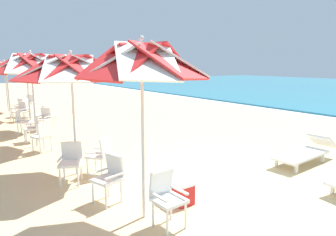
{
  "coord_description": "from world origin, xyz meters",
  "views": [
    {
      "loc": [
        4.2,
        -4.66,
        2.47
      ],
      "look_at": [
        -2.51,
        0.05,
        1.0
      ],
      "focal_mm": 32.44,
      "sensor_mm": 36.0,
      "label": 1
    }
  ],
  "objects_px": {
    "plastic_chair_4": "(33,126)",
    "plastic_chair_1": "(166,195)",
    "beach_umbrella_3": "(26,67)",
    "cooler_box": "(180,192)",
    "beach_umbrella_1": "(71,69)",
    "plastic_chair_8": "(44,118)",
    "plastic_chair_5": "(43,135)",
    "plastic_chair_10": "(21,110)",
    "plastic_chair_11": "(18,106)",
    "plastic_chair_9": "(28,107)",
    "plastic_chair_6": "(22,120)",
    "beach_umbrella_0": "(142,63)",
    "beach_umbrella_5": "(4,67)",
    "beach_umbrella_2": "(31,65)",
    "plastic_chair_3": "(71,160)",
    "plastic_chair_7": "(48,115)",
    "plastic_chair_0": "(109,175)",
    "sun_lounger_1": "(305,152)",
    "plastic_chair_12": "(30,102)",
    "plastic_chair_2": "(101,153)",
    "beach_umbrella_4": "(6,68)"
  },
  "relations": [
    {
      "from": "plastic_chair_6",
      "to": "plastic_chair_10",
      "type": "bearing_deg",
      "value": 171.54
    },
    {
      "from": "plastic_chair_0",
      "to": "plastic_chair_10",
      "type": "height_order",
      "value": "same"
    },
    {
      "from": "beach_umbrella_2",
      "to": "plastic_chair_4",
      "type": "relative_size",
      "value": 3.3
    },
    {
      "from": "plastic_chair_4",
      "to": "plastic_chair_10",
      "type": "distance_m",
      "value": 4.06
    },
    {
      "from": "beach_umbrella_3",
      "to": "beach_umbrella_0",
      "type": "bearing_deg",
      "value": 0.91
    },
    {
      "from": "plastic_chair_9",
      "to": "plastic_chair_6",
      "type": "bearing_deg",
      "value": -13.59
    },
    {
      "from": "plastic_chair_9",
      "to": "beach_umbrella_0",
      "type": "bearing_deg",
      "value": -2.04
    },
    {
      "from": "beach_umbrella_4",
      "to": "sun_lounger_1",
      "type": "bearing_deg",
      "value": 25.59
    },
    {
      "from": "plastic_chair_10",
      "to": "plastic_chair_12",
      "type": "bearing_deg",
      "value": 162.28
    },
    {
      "from": "plastic_chair_9",
      "to": "cooler_box",
      "type": "height_order",
      "value": "plastic_chair_9"
    },
    {
      "from": "plastic_chair_7",
      "to": "beach_umbrella_5",
      "type": "relative_size",
      "value": 0.32
    },
    {
      "from": "plastic_chair_6",
      "to": "plastic_chair_7",
      "type": "distance_m",
      "value": 1.2
    },
    {
      "from": "plastic_chair_12",
      "to": "plastic_chair_1",
      "type": "bearing_deg",
      "value": -2.99
    },
    {
      "from": "plastic_chair_3",
      "to": "plastic_chair_11",
      "type": "relative_size",
      "value": 1.0
    },
    {
      "from": "cooler_box",
      "to": "beach_umbrella_2",
      "type": "bearing_deg",
      "value": -167.25
    },
    {
      "from": "plastic_chair_6",
      "to": "plastic_chair_2",
      "type": "bearing_deg",
      "value": 7.19
    },
    {
      "from": "plastic_chair_7",
      "to": "cooler_box",
      "type": "relative_size",
      "value": 1.73
    },
    {
      "from": "cooler_box",
      "to": "beach_umbrella_1",
      "type": "bearing_deg",
      "value": -157.24
    },
    {
      "from": "plastic_chair_3",
      "to": "plastic_chair_4",
      "type": "height_order",
      "value": "same"
    },
    {
      "from": "plastic_chair_0",
      "to": "plastic_chair_8",
      "type": "distance_m",
      "value": 6.92
    },
    {
      "from": "plastic_chair_7",
      "to": "plastic_chair_8",
      "type": "relative_size",
      "value": 1.0
    },
    {
      "from": "plastic_chair_10",
      "to": "plastic_chair_11",
      "type": "height_order",
      "value": "same"
    },
    {
      "from": "plastic_chair_1",
      "to": "plastic_chair_3",
      "type": "xyz_separation_m",
      "value": [
        -2.55,
        -0.65,
        0.0
      ]
    },
    {
      "from": "plastic_chair_5",
      "to": "plastic_chair_8",
      "type": "xyz_separation_m",
      "value": [
        -2.89,
        0.72,
        0.0
      ]
    },
    {
      "from": "beach_umbrella_1",
      "to": "plastic_chair_11",
      "type": "height_order",
      "value": "beach_umbrella_1"
    },
    {
      "from": "plastic_chair_3",
      "to": "plastic_chair_5",
      "type": "distance_m",
      "value": 2.74
    },
    {
      "from": "cooler_box",
      "to": "plastic_chair_8",
      "type": "bearing_deg",
      "value": -176.16
    },
    {
      "from": "plastic_chair_0",
      "to": "beach_umbrella_1",
      "type": "distance_m",
      "value": 2.55
    },
    {
      "from": "plastic_chair_4",
      "to": "plastic_chair_1",
      "type": "bearing_deg",
      "value": 4.66
    },
    {
      "from": "beach_umbrella_0",
      "to": "beach_umbrella_5",
      "type": "xyz_separation_m",
      "value": [
        -13.56,
        -0.15,
        -0.18
      ]
    },
    {
      "from": "beach_umbrella_1",
      "to": "beach_umbrella_3",
      "type": "distance_m",
      "value": 5.47
    },
    {
      "from": "plastic_chair_2",
      "to": "beach_umbrella_2",
      "type": "relative_size",
      "value": 0.3
    },
    {
      "from": "plastic_chair_4",
      "to": "sun_lounger_1",
      "type": "height_order",
      "value": "plastic_chair_4"
    },
    {
      "from": "plastic_chair_8",
      "to": "plastic_chair_5",
      "type": "bearing_deg",
      "value": -13.91
    },
    {
      "from": "beach_umbrella_1",
      "to": "plastic_chair_10",
      "type": "relative_size",
      "value": 3.18
    },
    {
      "from": "plastic_chair_4",
      "to": "beach_umbrella_5",
      "type": "relative_size",
      "value": 0.32
    },
    {
      "from": "plastic_chair_1",
      "to": "beach_umbrella_5",
      "type": "distance_m",
      "value": 14.1
    },
    {
      "from": "beach_umbrella_3",
      "to": "cooler_box",
      "type": "height_order",
      "value": "beach_umbrella_3"
    },
    {
      "from": "beach_umbrella_2",
      "to": "plastic_chair_5",
      "type": "relative_size",
      "value": 3.3
    },
    {
      "from": "plastic_chair_1",
      "to": "sun_lounger_1",
      "type": "height_order",
      "value": "plastic_chair_1"
    },
    {
      "from": "plastic_chair_4",
      "to": "cooler_box",
      "type": "relative_size",
      "value": 1.73
    },
    {
      "from": "beach_umbrella_1",
      "to": "plastic_chair_2",
      "type": "distance_m",
      "value": 1.95
    },
    {
      "from": "plastic_chair_6",
      "to": "plastic_chair_0",
      "type": "bearing_deg",
      "value": 2.28
    },
    {
      "from": "beach_umbrella_5",
      "to": "plastic_chair_12",
      "type": "height_order",
      "value": "beach_umbrella_5"
    },
    {
      "from": "sun_lounger_1",
      "to": "plastic_chair_11",
      "type": "bearing_deg",
      "value": -157.96
    },
    {
      "from": "beach_umbrella_5",
      "to": "plastic_chair_8",
      "type": "bearing_deg",
      "value": 4.32
    },
    {
      "from": "beach_umbrella_1",
      "to": "beach_umbrella_4",
      "type": "relative_size",
      "value": 1.06
    },
    {
      "from": "plastic_chair_7",
      "to": "plastic_chair_12",
      "type": "height_order",
      "value": "same"
    },
    {
      "from": "plastic_chair_2",
      "to": "beach_umbrella_3",
      "type": "height_order",
      "value": "beach_umbrella_3"
    },
    {
      "from": "plastic_chair_7",
      "to": "cooler_box",
      "type": "bearing_deg",
      "value": 1.87
    }
  ]
}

